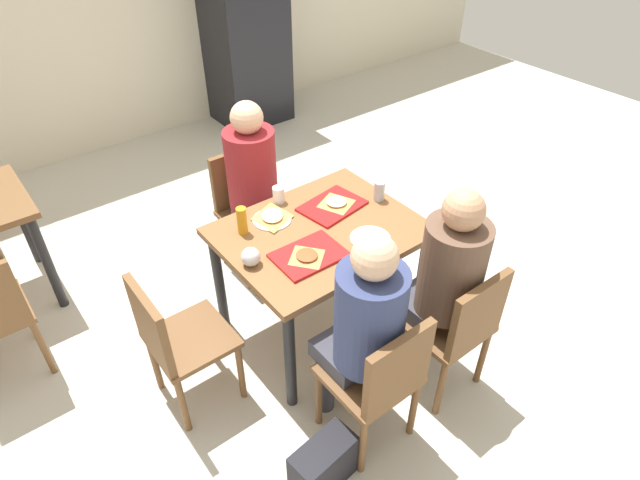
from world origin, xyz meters
TOP-DOWN VIEW (x-y plane):
  - ground_plane at (0.00, 0.00)m, footprint 10.00×10.00m
  - main_table at (0.00, 0.00)m, footprint 1.08×0.86m
  - chair_near_left at (-0.27, -0.81)m, footprint 0.40×0.40m
  - chair_near_right at (0.27, -0.81)m, footprint 0.40×0.40m
  - chair_far_side at (0.00, 0.81)m, footprint 0.40×0.40m
  - chair_left_end at (-0.92, 0.00)m, footprint 0.40×0.40m
  - person_in_red at (-0.27, -0.67)m, footprint 0.32×0.42m
  - person_in_brown_jacket at (0.27, -0.67)m, footprint 0.32×0.42m
  - person_far_side at (-0.00, 0.67)m, footprint 0.32×0.42m
  - tray_red_near at (-0.19, -0.15)m, footprint 0.37×0.27m
  - tray_red_far at (0.19, 0.13)m, footprint 0.39×0.31m
  - paper_plate_center at (-0.16, 0.24)m, footprint 0.22×0.22m
  - paper_plate_near_edge at (0.16, -0.24)m, footprint 0.22×0.22m
  - pizza_slice_a at (-0.21, -0.16)m, footprint 0.18×0.18m
  - pizza_slice_b at (0.22, 0.12)m, footprint 0.23×0.23m
  - pizza_slice_c at (-0.15, 0.25)m, footprint 0.26×0.28m
  - plastic_cup_a at (-0.03, 0.36)m, footprint 0.07×0.07m
  - plastic_cup_b at (0.03, -0.36)m, footprint 0.07×0.07m
  - soda_can at (0.46, 0.02)m, footprint 0.07×0.07m
  - condiment_bottle at (-0.35, 0.24)m, footprint 0.06×0.06m
  - foil_bundle at (-0.46, -0.02)m, footprint 0.10×0.10m
  - handbag at (-0.62, -0.83)m, footprint 0.34×0.19m
  - drink_fridge at (1.28, 2.85)m, footprint 0.70×0.60m

SIDE VIEW (x-z plane):
  - ground_plane at x=0.00m, z-range -0.02..0.00m
  - handbag at x=-0.62m, z-range 0.00..0.28m
  - chair_near_left at x=-0.27m, z-range 0.07..0.92m
  - chair_near_right at x=0.27m, z-range 0.07..0.92m
  - chair_far_side at x=0.00m, z-range 0.07..0.92m
  - chair_left_end at x=-0.92m, z-range 0.07..0.92m
  - main_table at x=0.00m, z-range 0.28..1.03m
  - person_in_red at x=-0.27m, z-range 0.11..1.37m
  - person_in_brown_jacket at x=0.27m, z-range 0.11..1.37m
  - person_far_side at x=0.00m, z-range 0.11..1.37m
  - paper_plate_center at x=-0.16m, z-range 0.76..0.76m
  - paper_plate_near_edge at x=0.16m, z-range 0.76..0.76m
  - tray_red_near at x=-0.19m, z-range 0.76..0.77m
  - tray_red_far at x=0.19m, z-range 0.76..0.77m
  - pizza_slice_c at x=-0.15m, z-range 0.76..0.78m
  - pizza_slice_b at x=0.22m, z-range 0.77..0.79m
  - pizza_slice_a at x=-0.21m, z-range 0.77..0.79m
  - plastic_cup_a at x=-0.03m, z-range 0.76..0.86m
  - plastic_cup_b at x=0.03m, z-range 0.76..0.86m
  - foil_bundle at x=-0.46m, z-range 0.76..0.86m
  - soda_can at x=0.46m, z-range 0.76..0.88m
  - condiment_bottle at x=-0.35m, z-range 0.76..0.92m
  - drink_fridge at x=1.28m, z-range 0.00..1.90m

